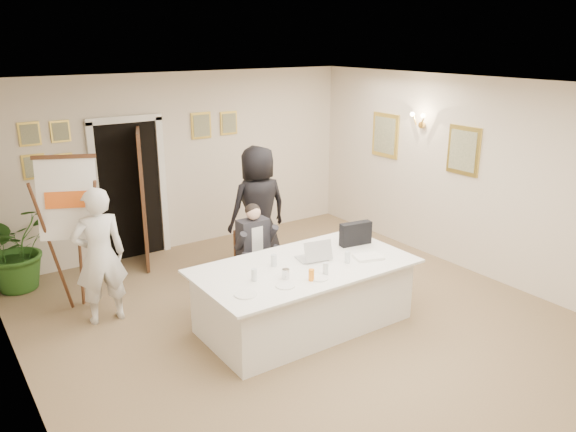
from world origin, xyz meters
The scene contains 27 objects.
floor centered at (0.00, 0.00, 0.00)m, with size 7.00×7.00×0.00m, color brown.
ceiling centered at (0.00, 0.00, 2.80)m, with size 6.00×7.00×0.02m, color white.
wall_back centered at (0.00, 3.50, 1.40)m, with size 6.00×0.10×2.80m, color beige.
wall_left centered at (-3.00, 0.00, 1.40)m, with size 0.10×7.00×2.80m, color beige.
wall_right centered at (3.00, 0.00, 1.40)m, with size 0.10×7.00×2.80m, color beige.
doorway centered at (-0.88, 3.32, 1.04)m, with size 1.14×0.86×2.20m.
pictures_back_wall centered at (-0.80, 3.47, 1.85)m, with size 3.40×0.06×0.80m, color #E8C64F, non-canonical shape.
pictures_right_wall centered at (2.97, 1.20, 1.75)m, with size 0.06×2.20×0.80m, color #E8C64F, non-canonical shape.
wall_sconce centered at (2.90, 1.20, 2.10)m, with size 0.20×0.30×0.24m, color gold, non-canonical shape.
conference_table centered at (-0.01, 0.14, 0.39)m, with size 2.56×1.37×0.78m.
seated_man centered at (-0.07, 1.17, 0.64)m, with size 0.55×0.58×1.28m, color black, non-canonical shape.
flip_chart centered at (-2.10, 2.07, 0.90)m, with size 0.70×0.56×1.96m.
standing_man centered at (-1.94, 1.60, 0.84)m, with size 0.61×0.40×1.68m, color silver.
standing_woman centered at (0.50, 2.00, 0.92)m, with size 0.90×0.58×1.83m, color black.
potted_palm centered at (-2.62, 3.20, 0.59)m, with size 1.06×0.92×1.18m, color #2A5A1E.
laptop centered at (0.17, 0.24, 0.91)m, with size 0.35×0.37×0.28m, color #B7BABC, non-canonical shape.
laptop_bag centered at (0.92, 0.32, 0.92)m, with size 0.42×0.12×0.29m, color black.
paper_stack centered at (0.74, -0.12, 0.79)m, with size 0.33×0.23×0.03m, color white.
plate_left centered at (-0.98, -0.17, 0.78)m, with size 0.23×0.23×0.01m, color white.
plate_mid centered at (-0.52, -0.22, 0.78)m, with size 0.21×0.21×0.01m, color white.
plate_near centered at (-0.11, -0.27, 0.78)m, with size 0.20×0.20×0.01m, color white.
glass_a centered at (-0.72, 0.09, 0.84)m, with size 0.06×0.06×0.14m, color silver.
glass_b centered at (0.02, -0.21, 0.84)m, with size 0.06×0.06×0.14m, color silver.
glass_c centered at (0.44, -0.09, 0.84)m, with size 0.06×0.06×0.14m, color silver.
glass_d centered at (-0.32, 0.31, 0.84)m, with size 0.07×0.07×0.14m, color silver.
oj_glass centered at (-0.21, -0.26, 0.84)m, with size 0.06×0.06×0.13m, color orange.
steel_jug centered at (-0.41, -0.06, 0.83)m, with size 0.08×0.08×0.11m, color silver.
Camera 1 is at (-3.57, -4.73, 3.29)m, focal length 35.00 mm.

